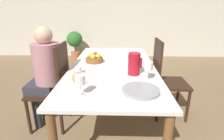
# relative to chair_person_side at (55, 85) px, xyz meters

# --- Properties ---
(ground_plane) EXTENTS (20.00, 20.00, 0.00)m
(ground_plane) POSITION_rel_chair_person_side_xyz_m (0.67, 0.15, -0.53)
(ground_plane) COLOR #7F6647
(wall_back) EXTENTS (10.00, 0.06, 2.60)m
(wall_back) POSITION_rel_chair_person_side_xyz_m (0.67, 3.32, 0.77)
(wall_back) COLOR beige
(wall_back) RESTS_ON ground_plane
(dining_table) EXTENTS (0.98, 1.94, 0.72)m
(dining_table) POSITION_rel_chair_person_side_xyz_m (0.67, 0.15, 0.11)
(dining_table) COLOR white
(dining_table) RESTS_ON ground_plane
(chair_person_side) EXTENTS (0.42, 0.42, 1.01)m
(chair_person_side) POSITION_rel_chair_person_side_xyz_m (0.00, 0.00, 0.00)
(chair_person_side) COLOR #331E14
(chair_person_side) RESTS_ON ground_plane
(chair_opposite) EXTENTS (0.42, 0.42, 1.01)m
(chair_opposite) POSITION_rel_chair_person_side_xyz_m (1.33, 0.28, 0.00)
(chair_opposite) COLOR #331E14
(chair_opposite) RESTS_ON ground_plane
(person_seated) EXTENTS (0.39, 0.41, 1.19)m
(person_seated) POSITION_rel_chair_person_side_xyz_m (-0.10, 0.02, 0.18)
(person_seated) COLOR #33333D
(person_seated) RESTS_ON ground_plane
(red_pitcher) EXTENTS (0.15, 0.12, 0.23)m
(red_pitcher) POSITION_rel_chair_person_side_xyz_m (0.89, -0.13, 0.31)
(red_pitcher) COLOR #A31423
(red_pitcher) RESTS_ON dining_table
(wine_glass_water) EXTENTS (0.08, 0.08, 0.18)m
(wine_glass_water) POSITION_rel_chair_person_side_xyz_m (1.01, -0.28, 0.33)
(wine_glass_water) COLOR white
(wine_glass_water) RESTS_ON dining_table
(wine_glass_juice) EXTENTS (0.08, 0.08, 0.17)m
(wine_glass_juice) POSITION_rel_chair_person_side_xyz_m (0.44, -0.60, 0.32)
(wine_glass_juice) COLOR white
(wine_glass_juice) RESTS_ON dining_table
(teacup_near_person) EXTENTS (0.13, 0.13, 0.07)m
(teacup_near_person) POSITION_rel_chair_person_side_xyz_m (0.31, -0.11, 0.23)
(teacup_near_person) COLOR silver
(teacup_near_person) RESTS_ON dining_table
(teacup_across) EXTENTS (0.13, 0.13, 0.07)m
(teacup_across) POSITION_rel_chair_person_side_xyz_m (0.88, 0.35, 0.23)
(teacup_across) COLOR silver
(teacup_across) RESTS_ON dining_table
(serving_tray) EXTENTS (0.31, 0.31, 0.03)m
(serving_tray) POSITION_rel_chair_person_side_xyz_m (0.91, -0.53, 0.21)
(serving_tray) COLOR #9E9EA3
(serving_tray) RESTS_ON dining_table
(bread_plate) EXTENTS (0.19, 0.19, 0.10)m
(bread_plate) POSITION_rel_chair_person_side_xyz_m (0.35, -0.34, 0.23)
(bread_plate) COLOR silver
(bread_plate) RESTS_ON dining_table
(fruit_bowl) EXTENTS (0.22, 0.22, 0.11)m
(fruit_bowl) POSITION_rel_chair_person_side_xyz_m (0.43, 0.29, 0.24)
(fruit_bowl) COLOR brown
(fruit_bowl) RESTS_ON dining_table
(potted_plant) EXTENTS (0.42, 0.42, 0.77)m
(potted_plant) POSITION_rel_chair_person_side_xyz_m (-0.45, 2.93, -0.03)
(potted_plant) COLOR #A8603D
(potted_plant) RESTS_ON ground_plane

